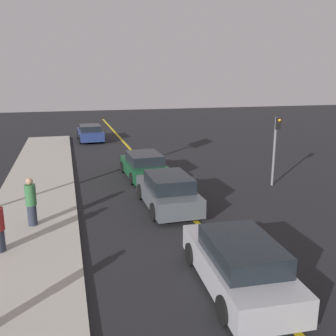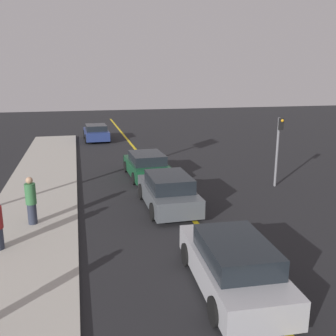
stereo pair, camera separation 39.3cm
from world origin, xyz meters
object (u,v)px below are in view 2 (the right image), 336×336
(pedestrian_far_standing, at_px, (31,201))
(traffic_light, at_px, (278,144))
(car_far_distant, at_px, (168,192))
(car_parked_left_lot, at_px, (147,165))
(car_oncoming_far, at_px, (96,133))
(car_ahead_center, at_px, (233,265))

(pedestrian_far_standing, distance_m, traffic_light, 11.26)
(car_far_distant, height_order, pedestrian_far_standing, pedestrian_far_standing)
(pedestrian_far_standing, bearing_deg, car_parked_left_lot, 47.76)
(car_oncoming_far, bearing_deg, car_parked_left_lot, -82.53)
(car_ahead_center, xyz_separation_m, car_parked_left_lot, (-0.13, 11.06, -0.03))
(pedestrian_far_standing, xyz_separation_m, traffic_light, (10.92, 2.50, 1.10))
(car_ahead_center, bearing_deg, car_oncoming_far, 98.26)
(car_oncoming_far, relative_size, traffic_light, 1.24)
(car_far_distant, xyz_separation_m, traffic_light, (5.79, 1.70, 1.40))
(car_parked_left_lot, height_order, pedestrian_far_standing, pedestrian_far_standing)
(car_oncoming_far, xyz_separation_m, traffic_light, (7.72, -15.45, 1.44))
(car_ahead_center, xyz_separation_m, car_far_distant, (-0.16, 6.17, 0.02))
(traffic_light, bearing_deg, pedestrian_far_standing, -167.13)
(car_far_distant, xyz_separation_m, car_oncoming_far, (-1.93, 17.15, -0.03))
(car_ahead_center, relative_size, car_parked_left_lot, 1.06)
(car_far_distant, distance_m, car_parked_left_lot, 4.89)
(pedestrian_far_standing, bearing_deg, traffic_light, 12.87)
(car_far_distant, xyz_separation_m, car_parked_left_lot, (0.02, 4.88, -0.05))
(pedestrian_far_standing, bearing_deg, car_far_distant, 8.84)
(car_oncoming_far, distance_m, traffic_light, 17.33)
(pedestrian_far_standing, height_order, traffic_light, traffic_light)
(pedestrian_far_standing, relative_size, traffic_light, 0.51)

